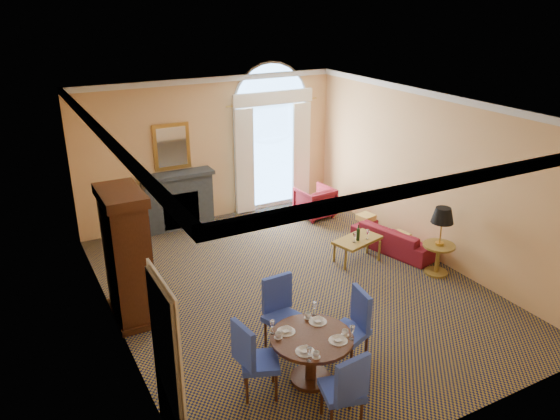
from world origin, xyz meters
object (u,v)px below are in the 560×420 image
dining_table (311,347)px  side_table (441,232)px  armchair (315,202)px  coffee_table (358,241)px  sofa (395,238)px  armoire (127,258)px

dining_table → side_table: size_ratio=0.86×
armchair → coffee_table: coffee_table is taller
dining_table → side_table: bearing=22.2°
armchair → sofa: bearing=96.0°
armoire → dining_table: size_ratio=1.95×
dining_table → sofa: 4.44m
sofa → side_table: 1.29m
side_table → sofa: bearing=92.5°
dining_table → coffee_table: (2.60, 2.57, -0.08)m
armoire → coffee_table: armoire is taller
armchair → dining_table: bearing=52.1°
side_table → coffee_table: bearing=132.8°
dining_table → side_table: (3.62, 1.48, 0.31)m
armchair → coffee_table: 2.40m
coffee_table → armoire: bearing=163.2°
armoire → armchair: size_ratio=2.75×
side_table → armoire: bearing=167.0°
armchair → coffee_table: size_ratio=0.75×
armchair → coffee_table: bearing=72.5°
sofa → side_table: size_ratio=1.38×
armoire → sofa: size_ratio=1.22×
armoire → side_table: bearing=-13.0°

